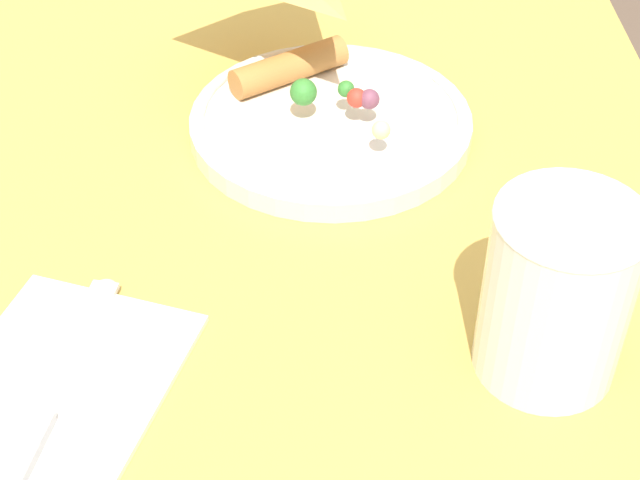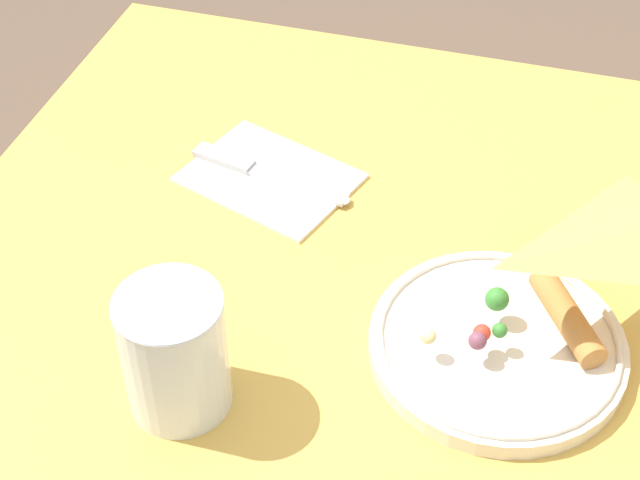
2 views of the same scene
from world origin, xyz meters
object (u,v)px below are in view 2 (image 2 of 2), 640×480
(dining_table, at_px, (496,359))
(milk_glass, at_px, (175,357))
(butter_knife, at_px, (262,172))
(napkin_folded, at_px, (270,178))
(plate_pizza, at_px, (497,341))

(dining_table, distance_m, milk_glass, 0.35)
(butter_knife, bearing_deg, napkin_folded, -0.00)
(napkin_folded, bearing_deg, dining_table, -15.74)
(dining_table, height_order, butter_knife, butter_knife)
(dining_table, bearing_deg, plate_pizza, -90.43)
(dining_table, distance_m, plate_pizza, 0.16)
(plate_pizza, distance_m, milk_glass, 0.26)
(butter_knife, bearing_deg, milk_glass, -72.85)
(plate_pizza, distance_m, butter_knife, 0.31)
(napkin_folded, bearing_deg, milk_glass, -86.04)
(milk_glass, bearing_deg, napkin_folded, 93.96)
(milk_glass, bearing_deg, dining_table, 41.77)
(dining_table, bearing_deg, napkin_folded, 164.26)
(butter_knife, bearing_deg, plate_pizza, -20.81)
(plate_pizza, bearing_deg, napkin_folded, 147.04)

